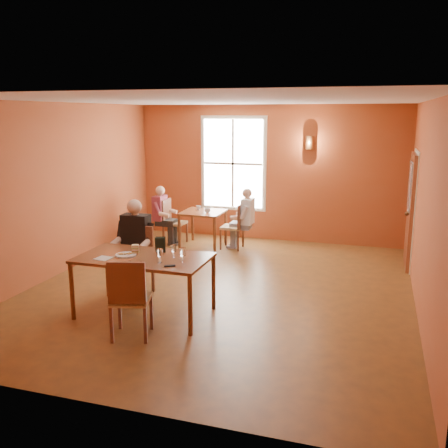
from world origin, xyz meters
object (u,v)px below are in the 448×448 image
(chair_empty, at_px, (131,297))
(chair_diner_white, at_px, (232,226))
(chair_diner_main, at_px, (134,262))
(diner_maroon, at_px, (174,216))
(diner_main, at_px, (133,252))
(chair_diner_maroon, at_px, (175,222))
(diner_white, at_px, (233,220))
(main_table, at_px, (145,286))
(second_table, at_px, (203,229))

(chair_empty, height_order, chair_diner_white, chair_empty)
(chair_diner_main, relative_size, diner_maroon, 0.87)
(diner_main, bearing_deg, chair_diner_maroon, -78.82)
(diner_white, height_order, chair_diner_maroon, diner_white)
(diner_white, relative_size, chair_diner_maroon, 1.27)
(chair_diner_maroon, xyz_separation_m, diner_maroon, (-0.03, 0.00, 0.13))
(main_table, bearing_deg, chair_empty, -77.04)
(chair_diner_main, xyz_separation_m, diner_white, (0.70, 3.14, 0.08))
(chair_empty, height_order, diner_white, diner_white)
(chair_diner_main, height_order, diner_maroon, diner_maroon)
(diner_white, xyz_separation_m, chair_diner_maroon, (-1.33, 0.00, -0.13))
(main_table, bearing_deg, diner_maroon, 106.97)
(diner_main, xyz_separation_m, diner_white, (0.70, 3.17, -0.09))
(diner_main, xyz_separation_m, chair_diner_maroon, (-0.63, 3.17, -0.23))
(diner_white, bearing_deg, main_table, 176.91)
(main_table, height_order, second_table, main_table)
(main_table, xyz_separation_m, chair_diner_maroon, (-1.13, 3.79, 0.06))
(chair_diner_maroon, bearing_deg, diner_white, 90.00)
(diner_main, xyz_separation_m, chair_diner_white, (0.67, 3.17, -0.23))
(main_table, distance_m, diner_white, 3.80)
(diner_white, xyz_separation_m, diner_maroon, (-1.36, 0.00, -0.00))
(main_table, height_order, chair_diner_white, chair_diner_white)
(main_table, bearing_deg, chair_diner_white, 87.37)
(chair_diner_main, bearing_deg, diner_maroon, -78.19)
(main_table, height_order, chair_diner_main, chair_diner_main)
(second_table, relative_size, chair_diner_maroon, 0.88)
(chair_diner_white, relative_size, diner_maroon, 0.78)
(chair_empty, bearing_deg, main_table, 87.65)
(chair_diner_white, bearing_deg, main_table, 177.37)
(chair_empty, height_order, second_table, chair_empty)
(chair_diner_white, height_order, chair_diner_maroon, chair_diner_maroon)
(chair_diner_main, height_order, chair_empty, chair_diner_main)
(main_table, distance_m, chair_diner_white, 3.79)
(diner_main, xyz_separation_m, chair_empty, (0.66, -1.32, -0.19))
(diner_white, bearing_deg, diner_maroon, 90.00)
(chair_diner_white, distance_m, diner_maroon, 1.34)
(chair_diner_main, xyz_separation_m, chair_diner_maroon, (-0.63, 3.14, -0.05))
(chair_empty, height_order, diner_maroon, diner_maroon)
(diner_main, bearing_deg, main_table, 128.88)
(chair_diner_main, relative_size, chair_empty, 1.02)
(chair_diner_maroon, bearing_deg, diner_main, 11.18)
(diner_main, bearing_deg, chair_empty, 116.56)
(diner_maroon, bearing_deg, chair_diner_white, 90.00)
(chair_diner_maroon, relative_size, diner_maroon, 0.79)
(diner_white, relative_size, diner_maroon, 1.00)
(diner_white, distance_m, chair_diner_maroon, 1.34)
(chair_diner_main, relative_size, second_table, 1.25)
(second_table, height_order, diner_white, diner_white)
(chair_diner_main, height_order, second_table, chair_diner_main)
(chair_diner_main, height_order, diner_main, diner_main)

